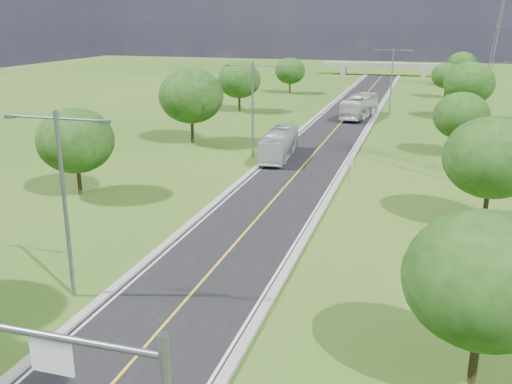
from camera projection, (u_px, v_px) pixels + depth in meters
The scene contains 22 objects.
ground at pixel (331, 134), 72.96m from camera, with size 260.00×260.00×0.00m, color #255016.
road at pixel (339, 126), 78.45m from camera, with size 8.00×150.00×0.06m, color black.
curb_left at pixel (308, 123), 79.58m from camera, with size 0.50×150.00×0.22m, color gray.
curb_right at pixel (370, 127), 77.26m from camera, with size 0.50×150.00×0.22m, color gray.
speed_limit_sign at pixel (350, 166), 50.90m from camera, with size 0.55×0.09×2.40m.
overpass at pixel (383, 66), 145.54m from camera, with size 30.00×3.00×3.20m.
streetlight_near_left at pixel (63, 190), 28.88m from camera, with size 5.90×0.25×10.00m.
streetlight_mid_left at pixel (253, 101), 59.11m from camera, with size 5.90×0.25×10.00m.
streetlight_far_right at pixel (392, 75), 86.07m from camera, with size 5.90×0.25×10.00m.
power_tower_far at pixel (511, 19), 112.13m from camera, with size 9.00×6.40×28.00m.
tree_lb at pixel (76, 141), 46.65m from camera, with size 6.30×6.30×7.33m.
tree_lc at pixel (191, 96), 66.25m from camera, with size 7.56×7.56×8.79m.
tree_ld at pixel (239, 80), 88.97m from camera, with size 6.72×6.72×7.82m.
tree_le at pixel (290, 71), 110.45m from camera, with size 5.88×5.88×6.84m.
tree_ra at pixel (484, 279), 21.97m from camera, with size 6.30×6.30×7.33m.
tree_rb at pixel (492, 158), 39.66m from camera, with size 6.72×6.72×7.82m.
tree_rc at pixel (461, 116), 60.26m from camera, with size 5.88×5.88×6.84m.
tree_rd at pixel (469, 83), 81.43m from camera, with size 7.14×7.14×8.30m.
tree_re at pixel (447, 76), 104.46m from camera, with size 5.46×5.46×6.35m.
tree_rf at pixel (462, 64), 121.65m from camera, with size 6.30×6.30×7.33m.
bus_outbound at pixel (359, 106), 84.08m from camera, with size 2.77×11.85×3.30m, color silver.
bus_inbound at pixel (279, 144), 60.03m from camera, with size 2.46×10.52×2.93m, color silver.
Camera 1 is at (11.27, -11.69, 14.33)m, focal length 40.00 mm.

